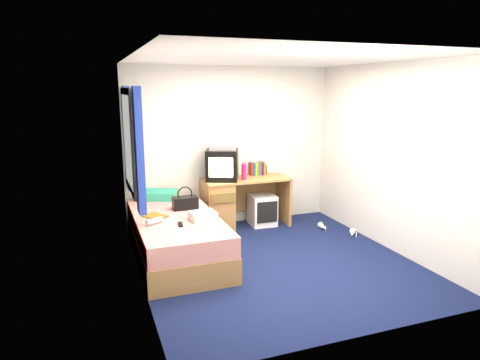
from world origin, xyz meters
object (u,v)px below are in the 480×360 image
object	(u,v)px
desk	(228,202)
storage_cube	(262,210)
colour_swatch_fan	(198,227)
pillow	(157,195)
white_heels	(337,230)
aerosol_can	(234,173)
picture_frame	(266,170)
pink_water_bottle	(244,172)
bed	(177,237)
handbag	(185,202)
magazine	(155,216)
remote_control	(180,224)
crt_tv	(222,165)
water_bottle	(154,221)
vcr	(222,147)
towel	(203,216)

from	to	relation	value
desk	storage_cube	world-z (taller)	desk
colour_swatch_fan	pillow	bearing A→B (deg)	99.17
white_heels	pillow	bearing A→B (deg)	162.23
storage_cube	aerosol_can	bearing A→B (deg)	174.54
picture_frame	pink_water_bottle	world-z (taller)	pink_water_bottle
pillow	desk	bearing A→B (deg)	-1.55
bed	colour_swatch_fan	size ratio (longest dim) A/B	9.09
handbag	magazine	bearing A→B (deg)	-152.59
picture_frame	colour_swatch_fan	bearing A→B (deg)	-116.23
remote_control	storage_cube	bearing A→B (deg)	45.85
crt_tv	picture_frame	size ratio (longest dim) A/B	4.12
pillow	water_bottle	size ratio (longest dim) A/B	2.64
storage_cube	picture_frame	xyz separation A→B (m)	(0.15, 0.22, 0.58)
remote_control	vcr	bearing A→B (deg)	61.61
bed	crt_tv	bearing A→B (deg)	45.19
pink_water_bottle	desk	bearing A→B (deg)	153.86
desk	towel	distance (m)	1.34
pillow	pink_water_bottle	size ratio (longest dim) A/B	2.32
storage_cube	handbag	distance (m)	1.50
crt_tv	pink_water_bottle	world-z (taller)	crt_tv
bed	colour_swatch_fan	distance (m)	0.59
bed	magazine	world-z (taller)	magazine
desk	colour_swatch_fan	xyz separation A→B (m)	(-0.82, -1.38, 0.14)
bed	vcr	size ratio (longest dim) A/B	5.19
aerosol_can	towel	distance (m)	1.43
desk	colour_swatch_fan	size ratio (longest dim) A/B	5.91
pillow	water_bottle	bearing A→B (deg)	-100.89
bed	towel	distance (m)	0.49
crt_tv	handbag	bearing A→B (deg)	-116.48
water_bottle	colour_swatch_fan	xyz separation A→B (m)	(0.44, -0.28, -0.03)
aerosol_can	water_bottle	xyz separation A→B (m)	(-1.37, -1.12, -0.26)
aerosol_can	pink_water_bottle	bearing A→B (deg)	-49.76
desk	magazine	bearing A→B (deg)	-146.08
pillow	towel	world-z (taller)	pillow
bed	remote_control	xyz separation A→B (m)	(-0.02, -0.36, 0.28)
pillow	white_heels	distance (m)	2.66
picture_frame	towel	distance (m)	1.93
desk	towel	xyz separation A→B (m)	(-0.69, -1.14, 0.18)
handbag	colour_swatch_fan	bearing A→B (deg)	-91.57
handbag	magazine	xyz separation A→B (m)	(-0.43, -0.21, -0.08)
crt_tv	bed	bearing A→B (deg)	-112.11
crt_tv	pink_water_bottle	xyz separation A→B (m)	(0.30, -0.10, -0.11)
storage_cube	water_bottle	xyz separation A→B (m)	(-1.81, -1.07, 0.34)
pillow	handbag	size ratio (longest dim) A/B	1.64
crt_tv	handbag	distance (m)	0.99
desk	picture_frame	distance (m)	0.82
bed	vcr	bearing A→B (deg)	45.26
bed	water_bottle	world-z (taller)	water_bottle
water_bottle	storage_cube	bearing A→B (deg)	30.55
desk	pink_water_bottle	distance (m)	0.52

